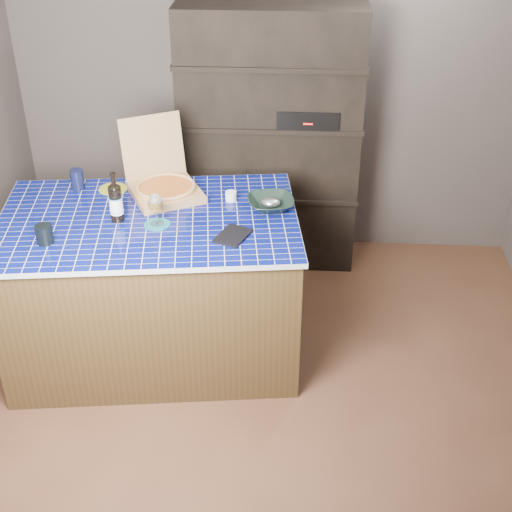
# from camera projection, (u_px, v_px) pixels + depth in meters

# --- Properties ---
(room) EXTENTS (3.50, 3.50, 3.50)m
(room) POSITION_uv_depth(u_px,v_px,m) (256.00, 198.00, 3.33)
(room) COLOR brown
(room) RESTS_ON ground
(shelving_unit) EXTENTS (1.20, 0.41, 1.80)m
(shelving_unit) POSITION_uv_depth(u_px,v_px,m) (270.00, 141.00, 4.81)
(shelving_unit) COLOR black
(shelving_unit) RESTS_ON floor
(kitchen_island) EXTENTS (1.75, 1.23, 0.90)m
(kitchen_island) POSITION_uv_depth(u_px,v_px,m) (154.00, 286.00, 4.13)
(kitchen_island) COLOR #412F19
(kitchen_island) RESTS_ON floor
(pizza_box) EXTENTS (0.53, 0.57, 0.40)m
(pizza_box) POSITION_uv_depth(u_px,v_px,m) (165.00, 186.00, 4.11)
(pizza_box) COLOR #9A784F
(pizza_box) RESTS_ON kitchen_island
(mead_bottle) EXTENTS (0.08, 0.08, 0.28)m
(mead_bottle) POSITION_uv_depth(u_px,v_px,m) (116.00, 202.00, 3.82)
(mead_bottle) COLOR black
(mead_bottle) RESTS_ON kitchen_island
(teal_trivet) EXTENTS (0.14, 0.14, 0.01)m
(teal_trivet) POSITION_uv_depth(u_px,v_px,m) (157.00, 224.00, 3.83)
(teal_trivet) COLOR #166172
(teal_trivet) RESTS_ON kitchen_island
(wine_glass) EXTENTS (0.08, 0.08, 0.18)m
(wine_glass) POSITION_uv_depth(u_px,v_px,m) (155.00, 204.00, 3.76)
(wine_glass) COLOR white
(wine_glass) RESTS_ON teal_trivet
(tumbler) EXTENTS (0.09, 0.09, 0.10)m
(tumbler) POSITION_uv_depth(u_px,v_px,m) (44.00, 234.00, 3.65)
(tumbler) COLOR black
(tumbler) RESTS_ON kitchen_island
(dvd_case) EXTENTS (0.21, 0.24, 0.02)m
(dvd_case) POSITION_uv_depth(u_px,v_px,m) (233.00, 236.00, 3.72)
(dvd_case) COLOR black
(dvd_case) RESTS_ON kitchen_island
(bowl) EXTENTS (0.31, 0.31, 0.06)m
(bowl) POSITION_uv_depth(u_px,v_px,m) (271.00, 203.00, 3.98)
(bowl) COLOR black
(bowl) RESTS_ON kitchen_island
(foil_contents) EXTENTS (0.11, 0.09, 0.05)m
(foil_contents) POSITION_uv_depth(u_px,v_px,m) (271.00, 202.00, 3.97)
(foil_contents) COLOR silver
(foil_contents) RESTS_ON bowl
(white_jar) EXTENTS (0.06, 0.06, 0.05)m
(white_jar) POSITION_uv_depth(u_px,v_px,m) (231.00, 196.00, 4.06)
(white_jar) COLOR white
(white_jar) RESTS_ON kitchen_island
(navy_cup) EXTENTS (0.08, 0.08, 0.12)m
(navy_cup) POSITION_uv_depth(u_px,v_px,m) (77.00, 179.00, 4.17)
(navy_cup) COLOR black
(navy_cup) RESTS_ON kitchen_island
(green_trivet) EXTENTS (0.17, 0.17, 0.01)m
(green_trivet) POSITION_uv_depth(u_px,v_px,m) (113.00, 189.00, 4.20)
(green_trivet) COLOR #97A723
(green_trivet) RESTS_ON kitchen_island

